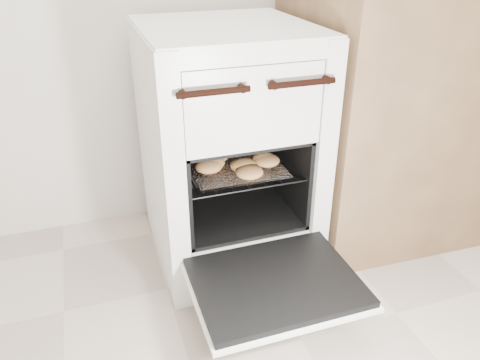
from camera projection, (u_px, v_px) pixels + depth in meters
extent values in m
cube|color=silver|center=(227.00, 148.00, 1.62)|extent=(0.53, 0.57, 0.81)
cylinder|color=black|center=(214.00, 92.00, 1.19)|extent=(0.19, 0.02, 0.02)
cylinder|color=black|center=(302.00, 83.00, 1.26)|extent=(0.19, 0.02, 0.02)
cube|color=black|center=(276.00, 282.00, 1.34)|extent=(0.46, 0.35, 0.02)
cube|color=silver|center=(275.00, 286.00, 1.34)|extent=(0.48, 0.37, 0.01)
cylinder|color=black|center=(178.00, 174.00, 1.52)|extent=(0.01, 0.37, 0.01)
cylinder|color=black|center=(285.00, 158.00, 1.63)|extent=(0.01, 0.37, 0.01)
cylinder|color=black|center=(251.00, 190.00, 1.42)|extent=(0.38, 0.01, 0.01)
cylinder|color=black|center=(218.00, 145.00, 1.72)|extent=(0.38, 0.01, 0.01)
cylinder|color=black|center=(187.00, 172.00, 1.53)|extent=(0.00, 0.35, 0.00)
cylinder|color=black|center=(203.00, 170.00, 1.54)|extent=(0.00, 0.35, 0.00)
cylinder|color=black|center=(218.00, 168.00, 1.56)|extent=(0.00, 0.35, 0.00)
cylinder|color=black|center=(233.00, 165.00, 1.57)|extent=(0.00, 0.35, 0.00)
cylinder|color=black|center=(248.00, 163.00, 1.59)|extent=(0.00, 0.35, 0.00)
cylinder|color=black|center=(263.00, 161.00, 1.60)|extent=(0.00, 0.35, 0.00)
cylinder|color=black|center=(277.00, 159.00, 1.62)|extent=(0.00, 0.35, 0.00)
cube|color=white|center=(235.00, 166.00, 1.55)|extent=(0.30, 0.27, 0.01)
ellipsoid|color=#E2A15A|center=(217.00, 154.00, 1.58)|extent=(0.11, 0.11, 0.05)
ellipsoid|color=#E2A15A|center=(209.00, 166.00, 1.50)|extent=(0.12, 0.12, 0.04)
ellipsoid|color=#E2A15A|center=(264.00, 158.00, 1.56)|extent=(0.10, 0.10, 0.04)
ellipsoid|color=#E2A15A|center=(211.00, 162.00, 1.52)|extent=(0.12, 0.12, 0.04)
ellipsoid|color=#E2A15A|center=(249.00, 172.00, 1.47)|extent=(0.11, 0.11, 0.04)
ellipsoid|color=#E2A15A|center=(267.00, 160.00, 1.55)|extent=(0.09, 0.09, 0.03)
ellipsoid|color=#E2A15A|center=(243.00, 165.00, 1.51)|extent=(0.12, 0.12, 0.04)
cube|color=brown|center=(417.00, 105.00, 1.80)|extent=(0.97, 0.67, 0.96)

